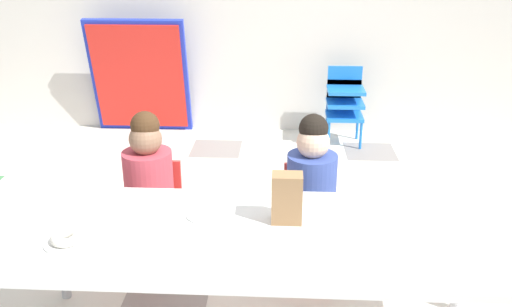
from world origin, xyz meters
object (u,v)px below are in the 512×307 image
Objects in this scene: paper_bag_brown at (287,198)px; donut_powdered_on_plate at (66,238)px; seated_child_near_camera at (149,179)px; kid_chair_blue_stack at (345,100)px; folded_activity_table at (140,77)px; paper_plate_center_table at (207,215)px; seated_child_middle_seat at (311,182)px; craft_table at (253,241)px; paper_plate_near_edge at (67,243)px.

paper_bag_brown is 0.91m from donut_powdered_on_plate.
seated_child_near_camera is 0.92m from paper_bag_brown.
kid_chair_blue_stack is 1.89m from folded_activity_table.
folded_activity_table reaches higher than paper_plate_center_table.
seated_child_near_camera is 0.63m from paper_plate_center_table.
paper_bag_brown is at bearing -103.89° from seated_child_middle_seat.
craft_table is 11.94× the size of paper_plate_near_edge.
seated_child_near_camera reaches higher than kid_chair_blue_stack.
paper_plate_near_edge is 0.59m from paper_plate_center_table.
donut_powdered_on_plate is at bearing -165.02° from paper_bag_brown.
seated_child_near_camera and seated_child_middle_seat have the same top height.
kid_chair_blue_stack is at bearing 76.62° from craft_table.
kid_chair_blue_stack is (0.65, 2.75, -0.17)m from craft_table.
seated_child_middle_seat is at bearing 66.76° from craft_table.
craft_table is 17.35× the size of donut_powdered_on_plate.
folded_activity_table is 8.77× the size of donut_powdered_on_plate.
seated_child_middle_seat is 4.17× the size of paper_bag_brown.
paper_bag_brown is at bearing 14.98° from donut_powdered_on_plate.
paper_plate_near_edge is (0.49, -3.06, 0.07)m from folded_activity_table.
seated_child_near_camera is at bearing -120.38° from kid_chair_blue_stack.
folded_activity_table reaches higher than seated_child_near_camera.
paper_bag_brown reaches higher than paper_plate_near_edge.
paper_bag_brown reaches higher than kid_chair_blue_stack.
kid_chair_blue_stack reaches higher than paper_plate_center_table.
seated_child_middle_seat is (0.86, 0.00, 0.00)m from seated_child_near_camera.
craft_table is 0.86m from seated_child_near_camera.
craft_table is 0.75m from paper_plate_near_edge.
seated_child_near_camera is 4.17× the size of paper_bag_brown.
seated_child_middle_seat reaches higher than craft_table.
donut_powdered_on_plate is at bearing -142.80° from seated_child_middle_seat.
folded_activity_table is at bearing 99.02° from donut_powdered_on_plate.
donut_powdered_on_plate is at bearing -152.95° from paper_plate_center_table.
kid_chair_blue_stack reaches higher than craft_table.
paper_bag_brown reaches higher than donut_powdered_on_plate.
folded_activity_table is 3.10m from paper_plate_near_edge.
seated_child_near_camera is 0.78m from donut_powdered_on_plate.
kid_chair_blue_stack is 2.77m from paper_plate_center_table.
seated_child_near_camera is 0.84× the size of folded_activity_table.
paper_plate_near_edge is at bearing -152.95° from paper_plate_center_table.
seated_child_near_camera is 5.10× the size of paper_plate_near_edge.
craft_table is at bearing -145.05° from paper_bag_brown.
paper_bag_brown is at bearing -5.52° from paper_plate_center_table.
paper_bag_brown is (1.36, -2.82, 0.18)m from folded_activity_table.
seated_child_near_camera is 2.38m from folded_activity_table.
folded_activity_table is at bearing 123.04° from seated_child_middle_seat.
craft_table is 1.98× the size of folded_activity_table.
folded_activity_table is at bearing 112.73° from craft_table.
craft_table is at bearing -113.24° from seated_child_middle_seat.
kid_chair_blue_stack is at bearing -5.16° from folded_activity_table.
paper_plate_near_edge reaches higher than craft_table.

